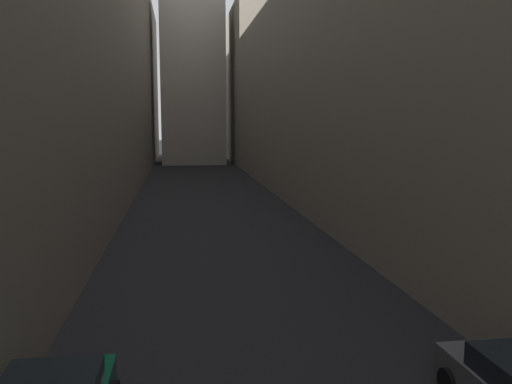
{
  "coord_description": "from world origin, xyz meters",
  "views": [
    {
      "loc": [
        -2.09,
        9.41,
        5.81
      ],
      "look_at": [
        0.0,
        23.64,
        3.88
      ],
      "focal_mm": 36.92,
      "sensor_mm": 36.0,
      "label": 1
    }
  ],
  "objects": [
    {
      "name": "building_block_left",
      "position": [
        -11.11,
        50.0,
        11.37
      ],
      "size": [
        11.22,
        108.0,
        22.74
      ],
      "primitive_type": "cube",
      "color": "#60594F",
      "rests_on": "ground"
    },
    {
      "name": "building_block_right",
      "position": [
        12.54,
        50.0,
        10.76
      ],
      "size": [
        14.07,
        108.0,
        21.53
      ],
      "primitive_type": "cube",
      "color": "gray",
      "rests_on": "ground"
    },
    {
      "name": "ground_plane",
      "position": [
        0.0,
        48.0,
        0.0
      ],
      "size": [
        264.0,
        264.0,
        0.0
      ],
      "primitive_type": "plane",
      "color": "black"
    }
  ]
}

